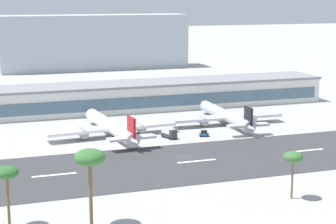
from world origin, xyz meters
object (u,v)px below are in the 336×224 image
Objects in this scene: service_baggage_tug_1 at (204,134)px; terminal_building at (135,96)px; service_box_truck_0 at (169,133)px; palm_tree_0 at (7,174)px; palm_tree_2 at (90,159)px; airliner_black_tail_gate_1 at (228,117)px; distant_hotel_block at (95,42)px; palm_tree_1 at (293,158)px; airliner_red_tail_gate_0 at (112,128)px.

terminal_building is at bearing -70.39° from service_baggage_tug_1.
service_baggage_tug_1 is (11.95, -1.86, -0.74)m from service_box_truck_0.
palm_tree_2 reaches higher than palm_tree_0.
terminal_building is 48.22m from airliner_black_tail_gate_1.
palm_tree_0 is at bearing -117.53° from terminal_building.
airliner_black_tail_gate_1 is 14.02× the size of service_baggage_tug_1.
airliner_black_tail_gate_1 is (10.23, -182.87, -14.26)m from distant_hotel_block.
palm_tree_1 is (4.19, -120.86, 4.36)m from terminal_building.
terminal_building is at bearing 157.73° from service_box_truck_0.
distant_hotel_block is at bearing 156.31° from service_box_truck_0.
airliner_red_tail_gate_0 is at bearing -6.61° from service_baggage_tug_1.
terminal_building is 3.33× the size of airliner_red_tail_gate_0.
palm_tree_1 is at bearing 96.95° from service_baggage_tug_1.
palm_tree_1 is at bearing -88.02° from terminal_building.
airliner_red_tail_gate_0 is 14.68× the size of service_baggage_tug_1.
palm_tree_0 reaches higher than service_baggage_tug_1.
distant_hotel_block reaches higher than terminal_building.
service_baggage_tug_1 is at bearing 62.44° from service_box_truck_0.
service_baggage_tug_1 is 0.21× the size of palm_tree_2.
palm_tree_0 is 65.05m from palm_tree_1.
palm_tree_1 is (25.33, -74.44, 6.71)m from airliner_red_tail_gate_0.
distant_hotel_block reaches higher than airliner_black_tail_gate_1.
airliner_black_tail_gate_1 is 20.77m from service_baggage_tug_1.
palm_tree_2 is at bearing -18.27° from palm_tree_0.
airliner_red_tail_gate_0 is 80.82m from palm_tree_0.
airliner_red_tail_gate_0 is (-34.77, -187.45, -14.11)m from distant_hotel_block.
airliner_red_tail_gate_0 is 31.28m from service_baggage_tug_1.
palm_tree_1 is (-19.67, -79.03, 6.86)m from airliner_black_tail_gate_1.
airliner_black_tail_gate_1 is at bearing -86.80° from distant_hotel_block.
terminal_building is 3.48× the size of airliner_black_tail_gate_1.
palm_tree_1 is (7.53, -66.95, 8.28)m from service_box_truck_0.
service_box_truck_0 is at bearing 58.87° from palm_tree_2.
service_box_truck_0 is 80.36m from palm_tree_2.
palm_tree_0 is (-57.36, -62.53, 9.58)m from service_box_truck_0.
distant_hotel_block is at bearing 87.94° from palm_tree_1.
palm_tree_2 reaches higher than airliner_black_tail_gate_1.
airliner_black_tail_gate_1 is 2.90× the size of palm_tree_2.
airliner_red_tail_gate_0 is 45.24m from airliner_black_tail_gate_1.
distant_hotel_block is at bearing 84.48° from terminal_building.
terminal_building is 142.18m from distant_hotel_block.
palm_tree_2 reaches higher than service_box_truck_0.
palm_tree_1 reaches higher than airliner_red_tail_gate_0.
service_baggage_tug_1 is 0.30× the size of palm_tree_1.
airliner_red_tail_gate_0 reaches higher than service_box_truck_0.
palm_tree_0 reaches higher than palm_tree_1.
palm_tree_0 is at bearing 132.85° from airliner_black_tail_gate_1.
terminal_building is 131.44m from palm_tree_0.
palm_tree_0 is at bearing -106.10° from distant_hotel_block.
palm_tree_0 is (-39.56, -70.02, 8.01)m from airliner_red_tail_gate_0.
palm_tree_2 is (-41.03, -67.92, 12.70)m from service_box_truck_0.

